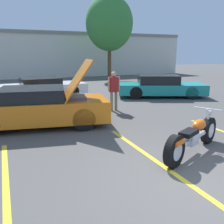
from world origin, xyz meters
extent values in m
plane|color=#514F4C|center=(0.00, 0.00, 0.00)|extent=(80.00, 80.00, 0.00)
cube|color=yellow|center=(-3.17, 1.33, 0.00)|extent=(0.12, 4.62, 0.01)
cube|color=yellow|center=(-0.08, 1.33, 0.00)|extent=(0.12, 4.62, 0.01)
cube|color=beige|center=(0.00, 23.56, 2.20)|extent=(32.00, 4.00, 4.40)
cube|color=gray|center=(0.00, 23.56, 4.25)|extent=(32.00, 4.20, 0.30)
cylinder|color=brown|center=(5.82, 17.81, 1.55)|extent=(0.32, 0.32, 3.10)
ellipsoid|color=#387F38|center=(5.82, 17.81, 4.86)|extent=(4.08, 4.08, 4.69)
cylinder|color=black|center=(1.85, 1.71, 0.35)|extent=(0.70, 0.45, 0.70)
cylinder|color=black|center=(0.11, 0.88, 0.35)|extent=(0.70, 0.45, 0.70)
cylinder|color=silver|center=(1.85, 1.71, 0.35)|extent=(0.42, 0.32, 0.38)
cylinder|color=silver|center=(0.11, 0.88, 0.35)|extent=(0.42, 0.32, 0.38)
cylinder|color=silver|center=(0.98, 1.29, 0.37)|extent=(1.53, 0.82, 0.12)
cube|color=silver|center=(0.85, 1.23, 0.41)|extent=(0.43, 0.37, 0.28)
ellipsoid|color=orange|center=(1.24, 1.42, 0.65)|extent=(0.58, 0.47, 0.26)
cube|color=black|center=(0.72, 1.17, 0.59)|extent=(0.62, 0.48, 0.10)
cube|color=orange|center=(0.15, 0.90, 0.54)|extent=(0.44, 0.36, 0.10)
cylinder|color=silver|center=(1.76, 1.67, 0.67)|extent=(0.31, 0.20, 0.63)
cylinder|color=silver|center=(1.66, 1.62, 0.97)|extent=(0.34, 0.65, 0.04)
sphere|color=silver|center=(1.81, 1.69, 0.83)|extent=(0.16, 0.16, 0.16)
cylinder|color=silver|center=(0.54, 1.21, 0.31)|extent=(1.17, 0.63, 0.09)
cube|color=orange|center=(-2.05, 5.16, 0.53)|extent=(4.70, 2.70, 0.68)
cube|color=black|center=(-2.23, 5.19, 1.07)|extent=(2.28, 2.05, 0.40)
cylinder|color=black|center=(-0.87, 4.07, 0.36)|extent=(0.74, 0.35, 0.71)
cylinder|color=black|center=(-0.55, 5.72, 0.36)|extent=(0.74, 0.35, 0.71)
cylinder|color=black|center=(-3.24, 6.24, 0.36)|extent=(0.74, 0.35, 0.71)
cube|color=orange|center=(-0.82, 4.92, 1.51)|extent=(1.23, 1.89, 1.29)
cube|color=#4C4C51|center=(-0.86, 4.93, 0.83)|extent=(0.79, 1.14, 0.28)
cube|color=white|center=(-1.02, 10.89, 0.44)|extent=(4.58, 2.20, 0.54)
cube|color=black|center=(-1.20, 10.88, 0.88)|extent=(2.12, 1.83, 0.34)
cylinder|color=black|center=(0.42, 10.17, 0.32)|extent=(0.65, 0.27, 0.63)
cylinder|color=black|center=(0.29, 11.82, 0.32)|extent=(0.65, 0.27, 0.63)
cylinder|color=black|center=(-2.34, 9.97, 0.32)|extent=(0.65, 0.27, 0.63)
cylinder|color=black|center=(-2.46, 11.62, 0.32)|extent=(0.65, 0.27, 0.63)
cube|color=teal|center=(4.87, 8.31, 0.45)|extent=(4.98, 3.55, 0.54)
cube|color=black|center=(4.70, 8.39, 0.95)|extent=(2.57, 2.34, 0.46)
cylinder|color=black|center=(5.86, 7.00, 0.33)|extent=(0.69, 0.47, 0.66)
cylinder|color=black|center=(6.51, 8.46, 0.33)|extent=(0.69, 0.47, 0.66)
cylinder|color=black|center=(3.22, 8.17, 0.33)|extent=(0.69, 0.47, 0.66)
cylinder|color=black|center=(3.87, 9.63, 0.33)|extent=(0.69, 0.47, 0.66)
cylinder|color=gray|center=(1.00, 6.23, 0.39)|extent=(0.12, 0.12, 0.78)
cylinder|color=gray|center=(1.20, 6.23, 0.39)|extent=(0.12, 0.12, 0.78)
cube|color=maroon|center=(1.10, 6.23, 1.09)|extent=(0.36, 0.20, 0.62)
cylinder|color=tan|center=(0.88, 6.23, 1.12)|extent=(0.08, 0.08, 0.56)
cylinder|color=tan|center=(1.32, 6.23, 1.12)|extent=(0.08, 0.08, 0.56)
sphere|color=tan|center=(1.10, 6.23, 1.51)|extent=(0.21, 0.21, 0.21)
camera|label=1|loc=(-3.04, -3.07, 2.34)|focal=40.00mm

